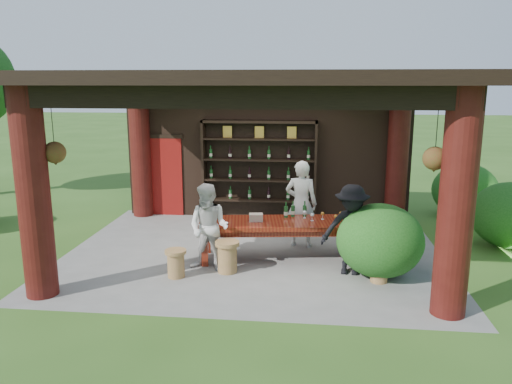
# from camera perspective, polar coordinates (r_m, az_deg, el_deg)

# --- Properties ---
(ground) EXTENTS (90.00, 90.00, 0.00)m
(ground) POSITION_cam_1_polar(r_m,az_deg,el_deg) (10.11, -0.25, -6.87)
(ground) COLOR #2D5119
(ground) RESTS_ON ground
(pavilion) EXTENTS (7.50, 6.00, 3.60)m
(pavilion) POSITION_cam_1_polar(r_m,az_deg,el_deg) (10.04, -0.06, 5.51)
(pavilion) COLOR slate
(pavilion) RESTS_ON ground
(wine_shelf) EXTENTS (2.79, 0.42, 2.45)m
(wine_shelf) POSITION_cam_1_polar(r_m,az_deg,el_deg) (12.17, 0.36, 2.44)
(wine_shelf) COLOR black
(wine_shelf) RESTS_ON ground
(tasting_table) EXTENTS (3.73, 1.42, 0.75)m
(tasting_table) POSITION_cam_1_polar(r_m,az_deg,el_deg) (9.61, 4.44, -3.95)
(tasting_table) COLOR #58140C
(tasting_table) RESTS_ON ground
(stool_near_left) EXTENTS (0.44, 0.44, 0.57)m
(stool_near_left) POSITION_cam_1_polar(r_m,az_deg,el_deg) (9.00, -3.29, -7.30)
(stool_near_left) COLOR olive
(stool_near_left) RESTS_ON ground
(stool_near_right) EXTENTS (0.37, 0.37, 0.48)m
(stool_near_right) POSITION_cam_1_polar(r_m,az_deg,el_deg) (8.84, 13.92, -8.38)
(stool_near_right) COLOR olive
(stool_near_right) RESTS_ON ground
(stool_far_left) EXTENTS (0.38, 0.38, 0.49)m
(stool_far_left) POSITION_cam_1_polar(r_m,az_deg,el_deg) (8.90, -9.14, -7.98)
(stool_far_left) COLOR olive
(stool_far_left) RESTS_ON ground
(host) EXTENTS (0.72, 0.53, 1.80)m
(host) POSITION_cam_1_polar(r_m,az_deg,el_deg) (10.27, 5.18, -1.36)
(host) COLOR silver
(host) RESTS_ON ground
(guest_woman) EXTENTS (0.89, 0.77, 1.59)m
(guest_woman) POSITION_cam_1_polar(r_m,az_deg,el_deg) (8.99, -5.39, -4.08)
(guest_woman) COLOR silver
(guest_woman) RESTS_ON ground
(guest_man) EXTENTS (1.11, 0.73, 1.62)m
(guest_man) POSITION_cam_1_polar(r_m,az_deg,el_deg) (8.93, 10.82, -4.27)
(guest_man) COLOR black
(guest_man) RESTS_ON ground
(table_bottles) EXTENTS (0.44, 0.20, 0.31)m
(table_bottles) POSITION_cam_1_polar(r_m,az_deg,el_deg) (9.83, 4.43, -1.96)
(table_bottles) COLOR #194C1E
(table_bottles) RESTS_ON tasting_table
(table_glasses) EXTENTS (1.00, 0.31, 0.15)m
(table_glasses) POSITION_cam_1_polar(r_m,az_deg,el_deg) (9.68, 8.25, -2.76)
(table_glasses) COLOR silver
(table_glasses) RESTS_ON tasting_table
(napkin_basket) EXTENTS (0.28, 0.21, 0.14)m
(napkin_basket) POSITION_cam_1_polar(r_m,az_deg,el_deg) (9.52, -0.00, -2.92)
(napkin_basket) COLOR #BF6672
(napkin_basket) RESTS_ON tasting_table
(shrubs) EXTENTS (16.29, 7.57, 1.36)m
(shrubs) POSITION_cam_1_polar(r_m,az_deg,el_deg) (10.38, 15.12, -3.54)
(shrubs) COLOR #194C14
(shrubs) RESTS_ON ground
(trees) EXTENTS (21.54, 10.80, 4.80)m
(trees) POSITION_cam_1_polar(r_m,az_deg,el_deg) (11.17, 19.67, 11.86)
(trees) COLOR #3F2819
(trees) RESTS_ON ground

